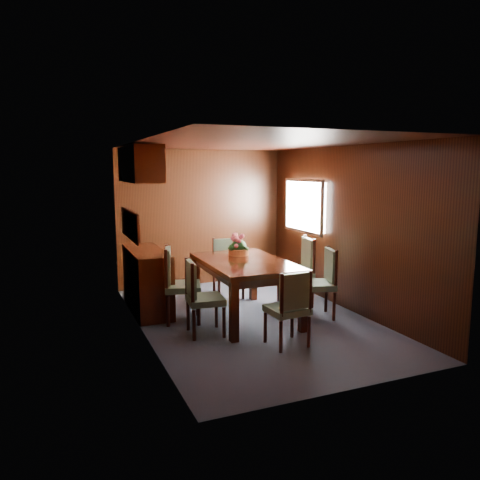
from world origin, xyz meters
name	(u,v)px	position (x,y,z in m)	size (l,w,h in m)	color
ground	(253,320)	(0.00, 0.00, 0.00)	(4.50, 4.50, 0.00)	#343847
room_shell	(237,200)	(-0.10, 0.33, 1.63)	(3.06, 4.52, 2.41)	black
sideboard	(147,280)	(-1.25, 1.00, 0.45)	(0.48, 1.40, 0.90)	black
dining_table	(245,269)	(-0.07, 0.12, 0.70)	(1.11, 1.75, 0.81)	black
chair_left_near	(200,293)	(-0.85, -0.27, 0.53)	(0.48, 0.50, 0.96)	black
chair_left_far	(177,280)	(-0.98, 0.34, 0.57)	(0.58, 0.60, 1.03)	black
chair_right_near	(323,279)	(0.96, -0.24, 0.54)	(0.56, 0.58, 0.98)	black
chair_right_far	(300,267)	(0.98, 0.41, 0.58)	(0.57, 0.59, 1.04)	black
chair_head	(290,304)	(0.00, -1.07, 0.51)	(0.46, 0.45, 0.92)	black
chair_foot	(227,264)	(0.12, 1.28, 0.53)	(0.50, 0.48, 0.95)	black
flower_centerpiece	(239,245)	(0.02, 0.55, 0.97)	(0.32, 0.32, 0.32)	#B36C36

